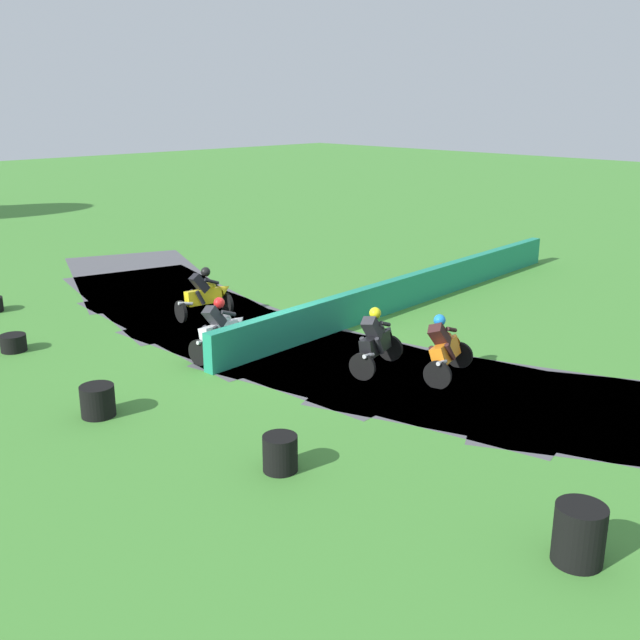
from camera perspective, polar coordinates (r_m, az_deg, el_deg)
ground_plane at (r=17.88m, az=-2.75°, el=-2.14°), size 120.00×120.00×0.00m
track_asphalt at (r=18.51m, az=-0.75°, el=-1.45°), size 8.79×26.72×0.01m
safety_barrier at (r=21.70m, az=7.17°, el=2.38°), size 15.37×1.25×0.90m
motorcycle_lead_yellow at (r=20.38m, az=-8.79°, el=2.00°), size 1.71×0.87×1.42m
motorcycle_chase_white at (r=17.27m, az=-7.60°, el=-0.67°), size 1.68×0.88×1.43m
motorcycle_trailing_black at (r=16.35m, az=4.38°, el=-1.56°), size 1.68×1.05×1.42m
motorcycle_fourth_orange at (r=16.14m, az=9.65°, el=-2.10°), size 1.68×1.15×1.42m
tire_stack_mid_a at (r=19.02m, az=-22.51°, el=-1.64°), size 0.60×0.60×0.40m
tire_stack_mid_b at (r=14.65m, az=-16.72°, el=-5.97°), size 0.65×0.65×0.60m
tire_stack_far at (r=12.10m, az=-3.08°, el=-10.19°), size 0.57×0.57×0.60m
tire_stack_extra_a at (r=10.45m, az=19.30°, el=-15.27°), size 0.66×0.66×0.80m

